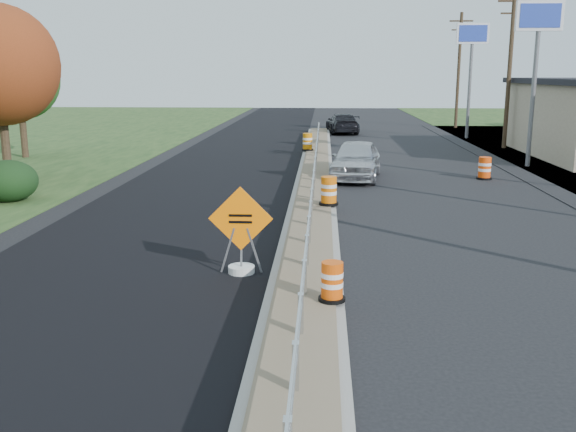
# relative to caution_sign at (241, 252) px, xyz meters

# --- Properties ---
(ground) EXTENTS (140.00, 140.00, 0.00)m
(ground) POSITION_rel_caution_sign_xyz_m (1.52, 2.04, -0.52)
(ground) COLOR black
(ground) RESTS_ON ground
(milled_overlay) EXTENTS (7.20, 120.00, 0.01)m
(milled_overlay) POSITION_rel_caution_sign_xyz_m (-2.88, 12.04, -0.52)
(milled_overlay) COLOR black
(milled_overlay) RESTS_ON ground
(median) EXTENTS (1.60, 55.00, 0.23)m
(median) POSITION_rel_caution_sign_xyz_m (1.52, 10.04, -0.41)
(median) COLOR gray
(median) RESTS_ON ground
(guardrail) EXTENTS (0.10, 46.15, 0.72)m
(guardrail) POSITION_rel_caution_sign_xyz_m (1.52, 11.04, 0.21)
(guardrail) COLOR silver
(guardrail) RESTS_ON median
(pylon_sign_mid) EXTENTS (2.20, 0.30, 7.90)m
(pylon_sign_mid) POSITION_rel_caution_sign_xyz_m (12.02, 18.04, 5.95)
(pylon_sign_mid) COLOR slate
(pylon_sign_mid) RESTS_ON ground
(pylon_sign_north) EXTENTS (2.20, 0.30, 7.90)m
(pylon_sign_north) POSITION_rel_caution_sign_xyz_m (12.02, 32.04, 5.95)
(pylon_sign_north) COLOR slate
(pylon_sign_north) RESTS_ON ground
(utility_pole_nmid) EXTENTS (1.90, 0.26, 9.40)m
(utility_pole_nmid) POSITION_rel_caution_sign_xyz_m (13.02, 26.04, 4.41)
(utility_pole_nmid) COLOR #473523
(utility_pole_nmid) RESTS_ON ground
(utility_pole_north) EXTENTS (1.90, 0.26, 9.40)m
(utility_pole_north) POSITION_rel_caution_sign_xyz_m (13.02, 41.04, 4.41)
(utility_pole_north) COLOR #473523
(utility_pole_north) RESTS_ON ground
(hedge_north) EXTENTS (2.09, 2.09, 1.52)m
(hedge_north) POSITION_rel_caution_sign_xyz_m (-9.48, 8.04, 0.24)
(hedge_north) COLOR black
(hedge_north) RESTS_ON ground
(tree_near_back) EXTENTS (4.29, 4.29, 6.37)m
(tree_near_back) POSITION_rel_caution_sign_xyz_m (-14.48, 20.04, 3.69)
(tree_near_back) COLOR #473523
(tree_near_back) RESTS_ON ground
(caution_sign) EXTENTS (1.49, 0.62, 2.05)m
(caution_sign) POSITION_rel_caution_sign_xyz_m (0.00, 0.00, 0.00)
(caution_sign) COLOR white
(caution_sign) RESTS_ON ground
(barrel_median_near) EXTENTS (0.53, 0.53, 0.78)m
(barrel_median_near) POSITION_rel_caution_sign_xyz_m (2.07, -2.35, 0.08)
(barrel_median_near) COLOR black
(barrel_median_near) RESTS_ON median
(barrel_median_mid) EXTENTS (0.65, 0.65, 0.95)m
(barrel_median_mid) POSITION_rel_caution_sign_xyz_m (2.07, 6.94, 0.17)
(barrel_median_mid) COLOR black
(barrel_median_mid) RESTS_ON median
(barrel_median_far) EXTENTS (0.67, 0.67, 0.98)m
(barrel_median_far) POSITION_rel_caution_sign_xyz_m (0.97, 22.37, 0.18)
(barrel_median_far) COLOR black
(barrel_median_far) RESTS_ON median
(barrel_shoulder_near) EXTENTS (0.66, 0.66, 0.97)m
(barrel_shoulder_near) POSITION_rel_caution_sign_xyz_m (8.94, 14.04, -0.05)
(barrel_shoulder_near) COLOR black
(barrel_shoulder_near) RESTS_ON ground
(car_silver) EXTENTS (2.65, 5.18, 1.69)m
(car_silver) POSITION_rel_caution_sign_xyz_m (3.32, 13.97, 0.32)
(car_silver) COLOR silver
(car_silver) RESTS_ON ground
(car_dark_far) EXTENTS (2.68, 5.42, 1.51)m
(car_dark_far) POSITION_rel_caution_sign_xyz_m (3.32, 35.71, 0.24)
(car_dark_far) COLOR black
(car_dark_far) RESTS_ON ground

